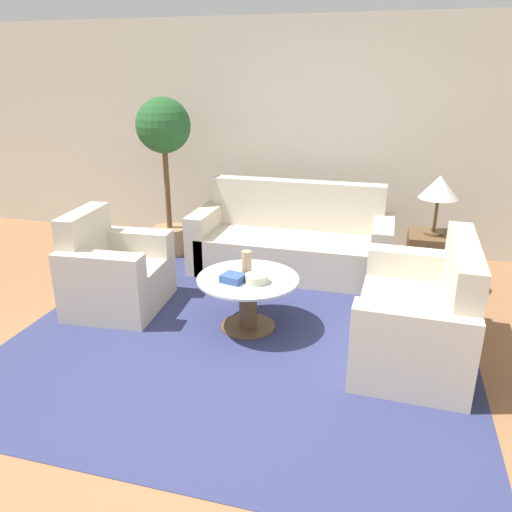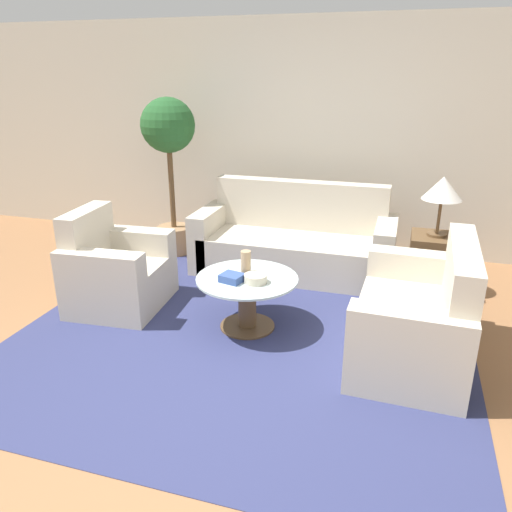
# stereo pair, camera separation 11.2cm
# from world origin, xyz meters

# --- Properties ---
(ground_plane) EXTENTS (14.00, 14.00, 0.00)m
(ground_plane) POSITION_xyz_m (0.00, 0.00, 0.00)
(ground_plane) COLOR #8E603D
(wall_back) EXTENTS (10.00, 0.06, 2.60)m
(wall_back) POSITION_xyz_m (0.00, 3.08, 1.30)
(wall_back) COLOR beige
(wall_back) RESTS_ON ground_plane
(rug) EXTENTS (3.59, 3.59, 0.01)m
(rug) POSITION_xyz_m (-0.07, 0.83, 0.00)
(rug) COLOR navy
(rug) RESTS_ON ground_plane
(sofa_main) EXTENTS (2.07, 0.82, 0.92)m
(sofa_main) POSITION_xyz_m (0.02, 2.21, 0.29)
(sofa_main) COLOR beige
(sofa_main) RESTS_ON ground_plane
(armchair) EXTENTS (0.81, 0.91, 0.89)m
(armchair) POSITION_xyz_m (-1.36, 0.90, 0.30)
(armchair) COLOR beige
(armchair) RESTS_ON ground_plane
(loveseat) EXTENTS (0.83, 1.36, 0.91)m
(loveseat) POSITION_xyz_m (1.30, 0.78, 0.29)
(loveseat) COLOR beige
(loveseat) RESTS_ON ground_plane
(coffee_table) EXTENTS (0.83, 0.83, 0.45)m
(coffee_table) POSITION_xyz_m (-0.07, 0.83, 0.29)
(coffee_table) COLOR brown
(coffee_table) RESTS_ON ground_plane
(side_table) EXTENTS (0.45, 0.45, 0.57)m
(side_table) POSITION_xyz_m (1.41, 2.04, 0.29)
(side_table) COLOR brown
(side_table) RESTS_ON ground_plane
(table_lamp) EXTENTS (0.36, 0.36, 0.56)m
(table_lamp) POSITION_xyz_m (1.41, 2.04, 1.01)
(table_lamp) COLOR brown
(table_lamp) RESTS_ON side_table
(potted_plant) EXTENTS (0.60, 0.60, 1.77)m
(potted_plant) POSITION_xyz_m (-1.46, 2.35, 1.21)
(potted_plant) COLOR #93704C
(potted_plant) RESTS_ON ground_plane
(vase) EXTENTS (0.08, 0.08, 0.22)m
(vase) POSITION_xyz_m (-0.09, 0.84, 0.56)
(vase) COLOR tan
(vase) RESTS_ON coffee_table
(bowl) EXTENTS (0.18, 0.18, 0.07)m
(bowl) POSITION_xyz_m (0.02, 0.75, 0.49)
(bowl) COLOR beige
(bowl) RESTS_ON coffee_table
(book_stack) EXTENTS (0.20, 0.18, 0.06)m
(book_stack) POSITION_xyz_m (-0.16, 0.72, 0.48)
(book_stack) COLOR #334C8C
(book_stack) RESTS_ON coffee_table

